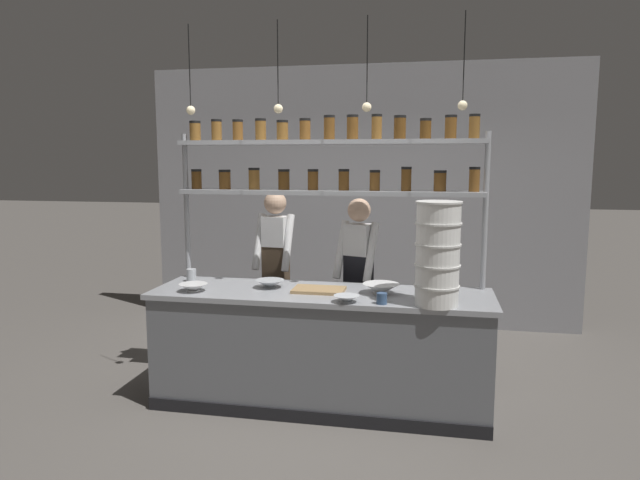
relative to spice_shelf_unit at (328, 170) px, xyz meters
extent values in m
plane|color=#5B5651|center=(0.00, -0.33, -1.85)|extent=(40.00, 40.00, 0.00)
cube|color=#939399|center=(0.00, 2.09, -0.34)|extent=(5.05, 0.12, 3.02)
cube|color=slate|center=(0.00, -0.33, -1.41)|extent=(2.59, 0.72, 0.88)
cube|color=#999BA0|center=(0.00, -0.33, -0.95)|extent=(2.65, 0.76, 0.04)
cube|color=black|center=(0.00, -0.69, -1.80)|extent=(2.59, 0.03, 0.10)
cylinder|color=#999BA0|center=(-1.25, 0.00, -0.77)|extent=(0.04, 0.04, 2.16)
cylinder|color=#999BA0|center=(1.25, 0.00, -0.77)|extent=(0.04, 0.04, 2.16)
cube|color=#999BA0|center=(0.00, 0.00, -0.18)|extent=(2.49, 0.28, 0.04)
cylinder|color=#513314|center=(-1.15, 0.00, -0.09)|extent=(0.09, 0.09, 0.15)
cylinder|color=black|center=(-1.15, 0.00, 0.00)|extent=(0.09, 0.09, 0.02)
cylinder|color=brown|center=(-0.89, 0.00, -0.09)|extent=(0.10, 0.10, 0.14)
cylinder|color=black|center=(-0.89, 0.00, -0.01)|extent=(0.10, 0.10, 0.02)
cylinder|color=brown|center=(-0.63, 0.00, -0.08)|extent=(0.09, 0.09, 0.16)
cylinder|color=black|center=(-0.63, 0.00, 0.01)|extent=(0.09, 0.09, 0.02)
cylinder|color=#513314|center=(-0.38, 0.00, -0.09)|extent=(0.09, 0.09, 0.15)
cylinder|color=black|center=(-0.38, 0.00, 0.00)|extent=(0.10, 0.10, 0.02)
cylinder|color=brown|center=(-0.13, 0.00, -0.09)|extent=(0.09, 0.09, 0.15)
cylinder|color=black|center=(-0.13, 0.00, 0.00)|extent=(0.09, 0.09, 0.02)
cylinder|color=brown|center=(0.13, 0.00, -0.08)|extent=(0.09, 0.09, 0.15)
cylinder|color=black|center=(0.13, 0.00, 0.00)|extent=(0.09, 0.09, 0.02)
cylinder|color=brown|center=(0.38, 0.00, -0.09)|extent=(0.08, 0.08, 0.15)
cylinder|color=black|center=(0.38, 0.00, -0.01)|extent=(0.09, 0.09, 0.02)
cylinder|color=brown|center=(0.63, 0.00, -0.08)|extent=(0.08, 0.08, 0.17)
cylinder|color=black|center=(0.63, 0.00, 0.02)|extent=(0.08, 0.08, 0.02)
cylinder|color=brown|center=(0.89, 0.00, -0.09)|extent=(0.10, 0.10, 0.15)
cylinder|color=black|center=(0.89, 0.00, -0.01)|extent=(0.10, 0.10, 0.02)
cylinder|color=brown|center=(1.15, 0.00, -0.07)|extent=(0.08, 0.08, 0.17)
cylinder|color=black|center=(1.15, 0.00, 0.02)|extent=(0.08, 0.08, 0.02)
cube|color=#999BA0|center=(0.00, 0.00, 0.23)|extent=(2.49, 0.28, 0.04)
cylinder|color=brown|center=(-1.15, 0.00, 0.32)|extent=(0.09, 0.09, 0.15)
cylinder|color=black|center=(-1.15, 0.00, 0.40)|extent=(0.09, 0.09, 0.02)
cylinder|color=brown|center=(-0.95, 0.00, 0.32)|extent=(0.09, 0.09, 0.16)
cylinder|color=black|center=(-0.95, 0.00, 0.41)|extent=(0.09, 0.09, 0.02)
cylinder|color=brown|center=(-0.77, 0.00, 0.32)|extent=(0.09, 0.09, 0.15)
cylinder|color=black|center=(-0.77, 0.00, 0.41)|extent=(0.09, 0.09, 0.02)
cylinder|color=brown|center=(-0.57, 0.00, 0.32)|extent=(0.09, 0.09, 0.16)
cylinder|color=black|center=(-0.57, 0.00, 0.41)|extent=(0.09, 0.09, 0.02)
cylinder|color=brown|center=(-0.38, 0.00, 0.32)|extent=(0.09, 0.09, 0.14)
cylinder|color=black|center=(-0.38, 0.00, 0.40)|extent=(0.10, 0.10, 0.02)
cylinder|color=brown|center=(-0.19, 0.00, 0.32)|extent=(0.09, 0.09, 0.15)
cylinder|color=black|center=(-0.19, 0.00, 0.41)|extent=(0.09, 0.09, 0.02)
cylinder|color=brown|center=(0.01, 0.00, 0.33)|extent=(0.09, 0.09, 0.18)
cylinder|color=black|center=(0.01, 0.00, 0.43)|extent=(0.09, 0.09, 0.02)
cylinder|color=brown|center=(0.20, 0.00, 0.33)|extent=(0.09, 0.09, 0.18)
cylinder|color=black|center=(0.20, 0.00, 0.43)|extent=(0.09, 0.09, 0.02)
cylinder|color=brown|center=(0.39, 0.00, 0.33)|extent=(0.08, 0.08, 0.18)
cylinder|color=black|center=(0.39, 0.00, 0.43)|extent=(0.08, 0.08, 0.02)
cylinder|color=#513314|center=(0.57, 0.00, 0.33)|extent=(0.10, 0.10, 0.17)
cylinder|color=black|center=(0.57, 0.00, 0.42)|extent=(0.10, 0.10, 0.02)
cylinder|color=#513314|center=(0.77, 0.00, 0.32)|extent=(0.09, 0.09, 0.14)
cylinder|color=black|center=(0.77, 0.00, 0.40)|extent=(0.09, 0.09, 0.02)
cylinder|color=brown|center=(0.96, 0.00, 0.33)|extent=(0.09, 0.09, 0.16)
cylinder|color=black|center=(0.96, 0.00, 0.42)|extent=(0.09, 0.09, 0.02)
cylinder|color=brown|center=(1.14, 0.00, 0.33)|extent=(0.08, 0.08, 0.17)
cylinder|color=black|center=(1.14, 0.00, 0.42)|extent=(0.08, 0.08, 0.02)
cylinder|color=black|center=(-0.67, 0.51, -1.46)|extent=(0.11, 0.11, 0.79)
cylinder|color=black|center=(-0.51, 0.49, -1.46)|extent=(0.11, 0.11, 0.79)
cube|color=#473828|center=(-0.59, 0.50, -0.89)|extent=(0.24, 0.19, 0.34)
cube|color=white|center=(-0.59, 0.50, -0.58)|extent=(0.24, 0.20, 0.28)
sphere|color=tan|center=(-0.59, 0.50, -0.31)|extent=(0.21, 0.21, 0.21)
cylinder|color=white|center=(-0.74, 0.46, -0.67)|extent=(0.09, 0.25, 0.52)
cylinder|color=white|center=(-0.45, 0.43, -0.67)|extent=(0.09, 0.25, 0.52)
cylinder|color=black|center=(0.14, 0.35, -1.47)|extent=(0.11, 0.11, 0.77)
cylinder|color=black|center=(0.29, 0.30, -1.47)|extent=(0.11, 0.11, 0.77)
cube|color=black|center=(0.21, 0.32, -0.91)|extent=(0.26, 0.23, 0.34)
cube|color=white|center=(0.21, 0.32, -0.61)|extent=(0.26, 0.24, 0.27)
sphere|color=tan|center=(0.21, 0.32, -0.35)|extent=(0.20, 0.20, 0.20)
cylinder|color=white|center=(0.06, 0.31, -0.70)|extent=(0.14, 0.25, 0.51)
cylinder|color=white|center=(0.33, 0.22, -0.70)|extent=(0.14, 0.25, 0.51)
cylinder|color=white|center=(0.88, -0.59, -0.87)|extent=(0.30, 0.30, 0.14)
cylinder|color=silver|center=(0.88, -0.59, -0.79)|extent=(0.32, 0.32, 0.01)
cylinder|color=white|center=(0.88, -0.59, -0.72)|extent=(0.30, 0.30, 0.14)
cylinder|color=silver|center=(0.88, -0.59, -0.65)|extent=(0.32, 0.32, 0.01)
cylinder|color=white|center=(0.88, -0.59, -0.57)|extent=(0.30, 0.30, 0.14)
cylinder|color=silver|center=(0.88, -0.59, -0.50)|extent=(0.32, 0.32, 0.01)
cylinder|color=white|center=(0.88, -0.59, -0.42)|extent=(0.30, 0.30, 0.14)
cylinder|color=silver|center=(0.88, -0.59, -0.35)|extent=(0.32, 0.32, 0.01)
cylinder|color=white|center=(0.88, -0.59, -0.28)|extent=(0.30, 0.30, 0.14)
cylinder|color=silver|center=(0.88, -0.59, -0.20)|extent=(0.32, 0.32, 0.01)
cube|color=#A88456|center=(-0.01, -0.33, -0.92)|extent=(0.40, 0.26, 0.02)
cylinder|color=white|center=(-0.98, -0.52, -0.93)|extent=(0.10, 0.10, 0.01)
cone|color=white|center=(-0.98, -0.52, -0.90)|extent=(0.22, 0.22, 0.06)
cylinder|color=#B2B7BC|center=(-0.43, -0.28, -0.93)|extent=(0.11, 0.11, 0.01)
cone|color=#B2B7BC|center=(-0.43, -0.28, -0.90)|extent=(0.23, 0.23, 0.06)
cylinder|color=#B2B7BC|center=(0.87, -0.16, -0.93)|extent=(0.11, 0.11, 0.01)
cone|color=#B2B7BC|center=(0.87, -0.16, -0.90)|extent=(0.24, 0.24, 0.07)
cylinder|color=silver|center=(0.25, -0.63, -0.93)|extent=(0.08, 0.08, 0.01)
cone|color=silver|center=(0.25, -0.63, -0.91)|extent=(0.19, 0.19, 0.05)
cylinder|color=white|center=(0.47, -0.31, -0.93)|extent=(0.13, 0.13, 0.01)
cone|color=white|center=(0.47, -0.31, -0.89)|extent=(0.28, 0.28, 0.08)
cylinder|color=#334C70|center=(0.50, -0.63, -0.89)|extent=(0.08, 0.08, 0.08)
cylinder|color=#B2B7BC|center=(-1.14, -0.18, -0.88)|extent=(0.08, 0.08, 0.11)
cylinder|color=black|center=(-1.04, -0.33, 0.79)|extent=(0.01, 0.01, 0.65)
sphere|color=#F9E5B2|center=(-1.04, -0.33, 0.47)|extent=(0.07, 0.07, 0.07)
cylinder|color=black|center=(-0.33, -0.33, 0.79)|extent=(0.01, 0.01, 0.65)
sphere|color=#F9E5B2|center=(-0.33, -0.33, 0.47)|extent=(0.07, 0.07, 0.07)
cylinder|color=black|center=(0.34, -0.33, 0.79)|extent=(0.01, 0.01, 0.65)
sphere|color=#F9E5B2|center=(0.34, -0.33, 0.47)|extent=(0.07, 0.07, 0.07)
cylinder|color=black|center=(1.03, -0.33, 0.79)|extent=(0.01, 0.01, 0.65)
sphere|color=#F9E5B2|center=(1.03, -0.33, 0.47)|extent=(0.07, 0.07, 0.07)
camera|label=1|loc=(0.83, -4.60, 0.08)|focal=32.00mm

